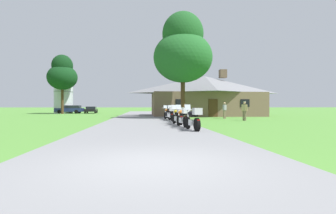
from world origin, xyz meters
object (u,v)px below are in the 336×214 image
Objects in this scene: tree_by_lodge_front at (183,51)px; parked_black_sedan_far_left at (91,110)px; motorcycle_orange_second_in_row at (183,117)px; motorcycle_yellow_third_in_row at (178,116)px; motorcycle_black_farthest_in_row at (168,113)px; parked_navy_suv_far_left at (70,109)px; motorcycle_red_fifth_in_row at (171,114)px; motorcycle_black_nearest_to_camera at (193,119)px; bystander_gray_shirt_near_lodge at (225,109)px; metal_silo_distant at (63,89)px; motorcycle_orange_sixth_in_row at (168,113)px; bystander_tan_shirt_beside_signpost at (244,110)px; tree_left_far at (62,74)px; motorcycle_green_fourth_in_row at (177,115)px.

tree_by_lodge_front is 26.15m from parked_black_sedan_far_left.
motorcycle_yellow_third_in_row is (-0.03, 2.06, 0.00)m from motorcycle_orange_second_in_row.
motorcycle_black_farthest_in_row is (0.20, 11.22, -0.01)m from motorcycle_orange_second_in_row.
motorcycle_red_fifth_in_row is at bearing -146.14° from parked_navy_suv_far_left.
motorcycle_orange_second_in_row is (-0.18, 2.27, 0.00)m from motorcycle_black_nearest_to_camera.
bystander_gray_shirt_near_lodge is at bearing 46.50° from motorcycle_yellow_third_in_row.
metal_silo_distant is at bearing 108.19° from motorcycle_yellow_third_in_row.
bystander_gray_shirt_near_lodge is (5.74, -0.26, 0.32)m from motorcycle_black_farthest_in_row.
motorcycle_black_farthest_in_row is 25.69m from parked_navy_suv_far_left.
motorcycle_red_fifth_in_row is 2.11m from motorcycle_orange_sixth_in_row.
tree_left_far is at bearing 3.97° from bystander_tan_shirt_beside_signpost.
motorcycle_black_nearest_to_camera is 15.07m from tree_by_lodge_front.
motorcycle_orange_sixth_in_row is at bearing 87.40° from motorcycle_green_fourth_in_row.
bystander_gray_shirt_near_lodge is at bearing 53.17° from motorcycle_orange_second_in_row.
metal_silo_distant reaches higher than motorcycle_yellow_third_in_row.
motorcycle_orange_second_in_row is 1.00× the size of motorcycle_orange_sixth_in_row.
motorcycle_yellow_third_in_row is 6.83m from motorcycle_orange_sixth_in_row.
motorcycle_black_farthest_in_row is at bearing -49.85° from tree_left_far.
motorcycle_orange_second_in_row is at bearing -98.61° from tree_by_lodge_front.
bystander_gray_shirt_near_lodge is at bearing -44.53° from metal_silo_distant.
motorcycle_orange_sixth_in_row is at bearing 90.21° from motorcycle_red_fifth_in_row.
motorcycle_orange_second_in_row is 4.35m from motorcycle_green_fourth_in_row.
motorcycle_black_farthest_in_row is 25.18m from tree_left_far.
bystander_gray_shirt_near_lodge is 28.13m from parked_black_sedan_far_left.
parked_black_sedan_far_left is at bearing -5.28° from bystander_tan_shirt_beside_signpost.
motorcycle_orange_sixth_in_row is (-0.20, 11.17, -0.01)m from motorcycle_black_nearest_to_camera.
motorcycle_black_nearest_to_camera is 13.49m from motorcycle_black_farthest_in_row.
motorcycle_black_nearest_to_camera is 11.31m from bystander_tan_shirt_beside_signpost.
motorcycle_yellow_third_in_row is 11.35m from tree_by_lodge_front.
tree_by_lodge_front is (1.72, 11.34, 6.29)m from motorcycle_orange_second_in_row.
motorcycle_red_fifth_in_row is (-0.15, 9.06, -0.01)m from motorcycle_black_nearest_to_camera.
motorcycle_red_fifth_in_row is 28.53m from tree_left_far.
motorcycle_black_nearest_to_camera is 38.82m from metal_silo_distant.
parked_navy_suv_far_left reaches higher than parked_black_sedan_far_left.
tree_by_lodge_front is 1.29× the size of metal_silo_distant.
tree_by_lodge_front reaches higher than motorcycle_yellow_third_in_row.
bystander_tan_shirt_beside_signpost is 0.36× the size of parked_navy_suv_far_left.
tree_by_lodge_front is at bearing -50.07° from metal_silo_distant.
bystander_gray_shirt_near_lodge is at bearing 43.67° from motorcycle_green_fourth_in_row.
motorcycle_green_fourth_in_row is 6.89m from bystander_tan_shirt_beside_signpost.
motorcycle_orange_second_in_row is 0.19× the size of tree_by_lodge_front.
bystander_tan_shirt_beside_signpost is at bearing -33.51° from motorcycle_black_farthest_in_row.
motorcycle_yellow_third_in_row is 1.24× the size of bystander_gray_shirt_near_lodge.
bystander_tan_shirt_beside_signpost is 0.17× the size of tree_left_far.
metal_silo_distant is at bearing 127.02° from motorcycle_black_farthest_in_row.
motorcycle_yellow_third_in_row is at bearing -62.21° from metal_silo_distant.
tree_left_far is at bearing 165.63° from parked_navy_suv_far_left.
tree_by_lodge_front is at bearing 69.73° from motorcycle_yellow_third_in_row.
tree_by_lodge_front reaches higher than bystander_gray_shirt_near_lodge.
motorcycle_red_fifth_in_row is 28.65m from parked_black_sedan_far_left.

